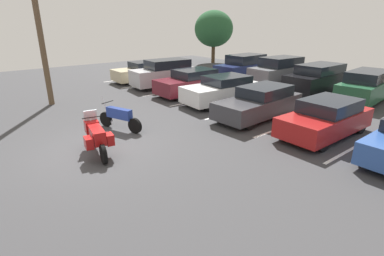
{
  "coord_description": "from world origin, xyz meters",
  "views": [
    {
      "loc": [
        9.59,
        -3.37,
        4.26
      ],
      "look_at": [
        1.93,
        2.78,
        0.7
      ],
      "focal_mm": 27.5,
      "sensor_mm": 36.0,
      "label": 1
    }
  ],
  "objects": [
    {
      "name": "ground",
      "position": [
        0.0,
        0.0,
        -0.05
      ],
      "size": [
        44.0,
        44.0,
        0.1
      ],
      "primitive_type": "cube",
      "color": "#38383A"
    },
    {
      "name": "motorcycle_touring",
      "position": [
        0.36,
        -0.12,
        0.64
      ],
      "size": [
        2.27,
        0.96,
        1.38
      ],
      "color": "black",
      "rests_on": "ground"
    },
    {
      "name": "motorcycle_second",
      "position": [
        -1.33,
        1.52,
        0.56
      ],
      "size": [
        2.18,
        0.95,
        1.28
      ],
      "color": "black",
      "rests_on": "ground"
    },
    {
      "name": "parking_stripes",
      "position": [
        -1.55,
        7.63,
        0.0
      ],
      "size": [
        20.35,
        4.92,
        0.01
      ],
      "color": "silver",
      "rests_on": "ground"
    },
    {
      "name": "car_champagne",
      "position": [
        -10.08,
        7.82,
        0.72
      ],
      "size": [
        1.97,
        4.67,
        1.46
      ],
      "color": "#C1B289",
      "rests_on": "ground"
    },
    {
      "name": "car_silver",
      "position": [
        -7.46,
        7.9,
        0.91
      ],
      "size": [
        2.19,
        4.62,
        1.83
      ],
      "color": "#B7B7BC",
      "rests_on": "ground"
    },
    {
      "name": "car_maroon",
      "position": [
        -4.38,
        7.96,
        0.75
      ],
      "size": [
        1.96,
        4.79,
        1.54
      ],
      "color": "maroon",
      "rests_on": "ground"
    },
    {
      "name": "car_white",
      "position": [
        -1.7,
        7.86,
        0.74
      ],
      "size": [
        2.21,
        4.6,
        1.5
      ],
      "color": "white",
      "rests_on": "ground"
    },
    {
      "name": "car_charcoal",
      "position": [
        1.21,
        7.39,
        0.72
      ],
      "size": [
        2.01,
        4.71,
        1.46
      ],
      "color": "#38383D",
      "rests_on": "ground"
    },
    {
      "name": "car_red",
      "position": [
        4.35,
        7.54,
        0.71
      ],
      "size": [
        1.83,
        4.29,
        1.45
      ],
      "color": "maroon",
      "rests_on": "ground"
    },
    {
      "name": "car_far_navy",
      "position": [
        -5.62,
        13.9,
        0.95
      ],
      "size": [
        2.2,
        4.87,
        1.93
      ],
      "color": "navy",
      "rests_on": "ground"
    },
    {
      "name": "car_far_grey",
      "position": [
        -2.72,
        14.33,
        0.97
      ],
      "size": [
        2.11,
        4.55,
        1.97
      ],
      "color": "slate",
      "rests_on": "ground"
    },
    {
      "name": "car_far_black",
      "position": [
        0.17,
        14.28,
        0.9
      ],
      "size": [
        1.96,
        4.7,
        1.78
      ],
      "color": "black",
      "rests_on": "ground"
    },
    {
      "name": "car_far_green",
      "position": [
        3.05,
        14.25,
        0.87
      ],
      "size": [
        2.2,
        4.62,
        1.74
      ],
      "color": "#235638",
      "rests_on": "ground"
    },
    {
      "name": "utility_pole",
      "position": [
        -7.41,
        0.4,
        3.75
      ],
      "size": [
        1.8,
        0.29,
        7.26
      ],
      "color": "brown",
      "rests_on": "ground"
    },
    {
      "name": "tree_rear",
      "position": [
        -14.79,
        19.16,
        3.55
      ],
      "size": [
        4.09,
        4.09,
        5.44
      ],
      "color": "#4C3823",
      "rests_on": "ground"
    }
  ]
}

